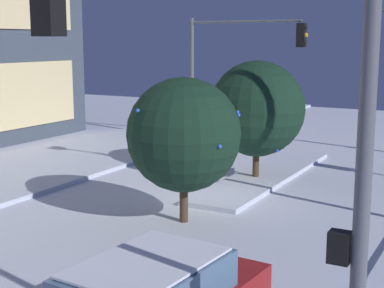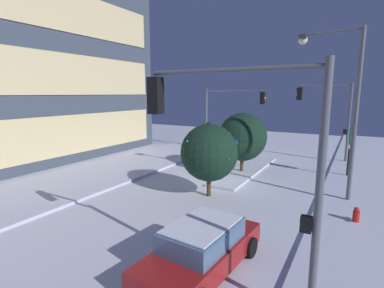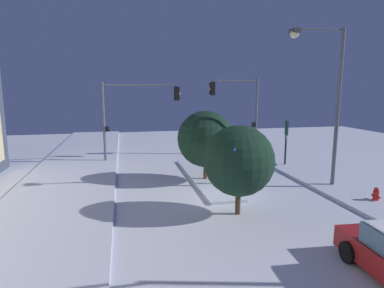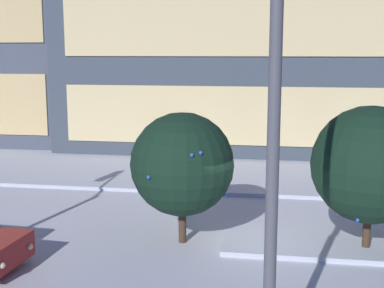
{
  "view_description": "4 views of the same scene",
  "coord_description": "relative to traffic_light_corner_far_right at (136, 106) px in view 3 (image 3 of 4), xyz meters",
  "views": [
    {
      "loc": [
        -14.34,
        -7.14,
        4.65
      ],
      "look_at": [
        -1.07,
        0.06,
        1.95
      ],
      "focal_mm": 54.19,
      "sensor_mm": 36.0,
      "label": 1
    },
    {
      "loc": [
        -14.75,
        -6.47,
        5.27
      ],
      "look_at": [
        -0.7,
        1.54,
        2.46
      ],
      "focal_mm": 27.32,
      "sensor_mm": 36.0,
      "label": 2
    },
    {
      "loc": [
        -13.85,
        4.58,
        5.19
      ],
      "look_at": [
        0.69,
        1.42,
        2.65
      ],
      "focal_mm": 30.03,
      "sensor_mm": 36.0,
      "label": 3
    },
    {
      "loc": [
        0.92,
        -14.5,
        5.45
      ],
      "look_at": [
        -1.72,
        1.9,
        2.54
      ],
      "focal_mm": 50.06,
      "sensor_mm": 36.0,
      "label": 4
    }
  ],
  "objects": [
    {
      "name": "decorated_tree_median",
      "position": [
        -11.33,
        -3.66,
        -1.69
      ],
      "size": [
        2.93,
        2.93,
        3.76
      ],
      "color": "#473323",
      "rests_on": "ground"
    },
    {
      "name": "curb_strip_near",
      "position": [
        -9.64,
        -11.32,
        -3.92
      ],
      "size": [
        52.0,
        5.2,
        0.14
      ],
      "primitive_type": "cube",
      "color": "silver",
      "rests_on": "ground"
    },
    {
      "name": "parking_info_sign",
      "position": [
        -3.96,
        -9.78,
        -1.97
      ],
      "size": [
        0.55,
        0.15,
        3.14
      ],
      "rotation": [
        0.0,
        0.0,
        1.4
      ],
      "color": "black",
      "rests_on": "ground"
    },
    {
      "name": "decorated_tree_left_of_median",
      "position": [
        -6.22,
        -3.58,
        -1.55
      ],
      "size": [
        3.18,
        3.18,
        4.03
      ],
      "color": "#473323",
      "rests_on": "ground"
    },
    {
      "name": "fire_hydrant",
      "position": [
        -11.42,
        -10.37,
        -3.63
      ],
      "size": [
        0.48,
        0.26,
        0.75
      ],
      "color": "red",
      "rests_on": "ground"
    },
    {
      "name": "street_lamp_arched",
      "position": [
        -8.72,
        -9.25,
        1.34
      ],
      "size": [
        0.56,
        2.91,
        8.25
      ],
      "rotation": [
        0.0,
        0.0,
        1.5
      ],
      "color": "#565960",
      "rests_on": "ground"
    },
    {
      "name": "curb_strip_far",
      "position": [
        -9.64,
        4.05,
        -3.92
      ],
      "size": [
        52.0,
        5.2,
        0.14
      ],
      "primitive_type": "cube",
      "color": "silver",
      "rests_on": "ground"
    },
    {
      "name": "median_strip",
      "position": [
        -5.65,
        -3.71,
        -3.92
      ],
      "size": [
        9.0,
        1.8,
        0.14
      ],
      "primitive_type": "cube",
      "color": "silver",
      "rests_on": "ground"
    },
    {
      "name": "ground",
      "position": [
        -9.64,
        -3.63,
        -3.99
      ],
      "size": [
        52.0,
        52.0,
        0.0
      ],
      "primitive_type": "plane",
      "color": "silver"
    },
    {
      "name": "traffic_light_corner_near_right",
      "position": [
        0.47,
        -8.0,
        0.14
      ],
      "size": [
        0.32,
        4.04,
        6.04
      ],
      "rotation": [
        0.0,
        0.0,
        1.57
      ],
      "color": "#565960",
      "rests_on": "ground"
    },
    {
      "name": "traffic_light_corner_far_right",
      "position": [
        0.0,
        0.0,
        0.0
      ],
      "size": [
        0.32,
        5.62,
        5.68
      ],
      "rotation": [
        0.0,
        0.0,
        -1.57
      ],
      "color": "#565960",
      "rests_on": "ground"
    }
  ]
}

